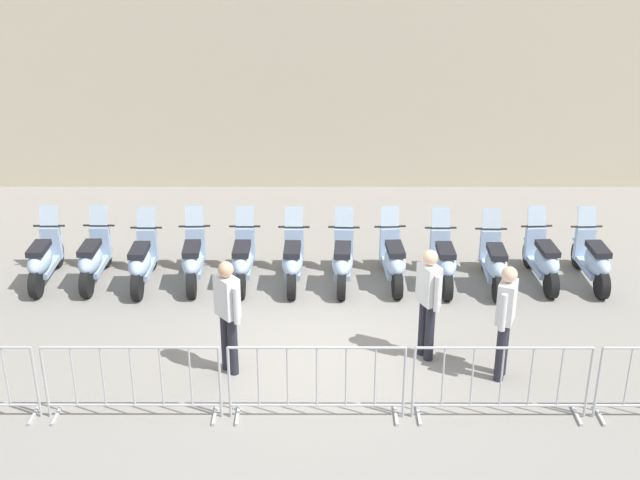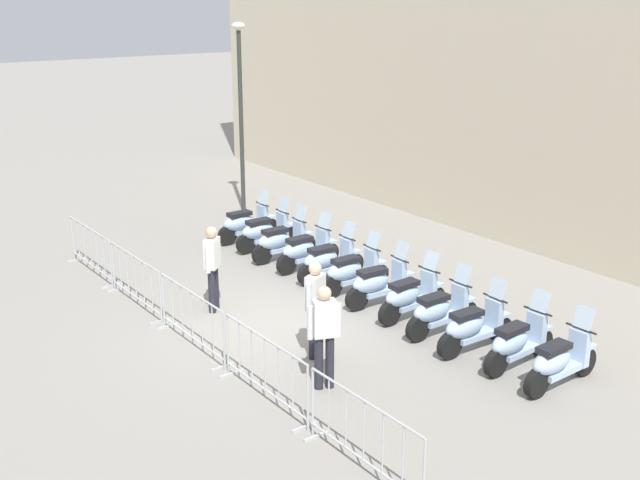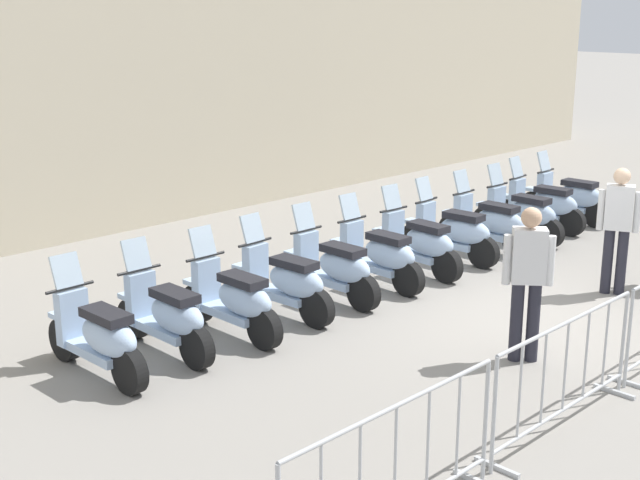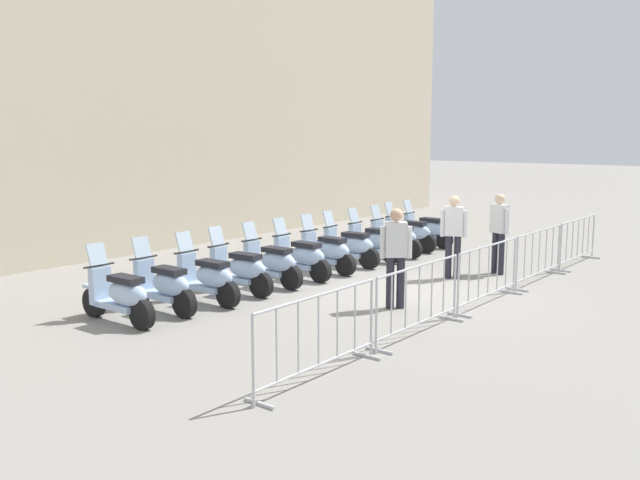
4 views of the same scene
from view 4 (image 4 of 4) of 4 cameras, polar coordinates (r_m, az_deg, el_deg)
ground_plane at (r=13.18m, az=7.25°, el=-4.25°), size 120.00×120.00×0.00m
building_facade at (r=19.04m, az=-16.26°, el=17.24°), size 28.07×3.36×11.74m
motorcycle_0 at (r=11.19m, az=-16.43°, el=-4.49°), size 0.56×1.72×1.24m
motorcycle_1 at (r=11.71m, az=-13.01°, el=-3.78°), size 0.56×1.72×1.24m
motorcycle_2 at (r=12.19m, az=-9.50°, el=-3.18°), size 0.56×1.72×1.24m
motorcycle_3 at (r=12.83m, az=-6.81°, el=-2.53°), size 0.56×1.73×1.24m
motorcycle_4 at (r=13.43m, az=-4.15°, el=-1.98°), size 0.56×1.72×1.24m
motorcycle_5 at (r=14.06m, az=-1.67°, el=-1.48°), size 0.56×1.72×1.24m
motorcycle_6 at (r=14.71m, az=0.54°, el=-1.01°), size 0.56×1.72×1.24m
motorcycle_7 at (r=15.43m, az=2.45°, el=-0.56°), size 0.57×1.73×1.24m
motorcycle_8 at (r=16.10m, az=4.44°, el=-0.19°), size 0.56×1.72×1.24m
motorcycle_9 at (r=16.79m, az=6.23°, el=0.16°), size 0.56×1.72×1.24m
motorcycle_10 at (r=17.60m, az=7.41°, el=0.53°), size 0.57×1.73×1.24m
motorcycle_11 at (r=18.33m, az=8.87°, el=0.83°), size 0.56×1.73×1.24m
barrier_segment_0 at (r=8.32m, az=-0.13°, el=-8.16°), size 2.31×0.51×1.07m
barrier_segment_1 at (r=10.23m, az=8.30°, el=-5.03°), size 2.31×0.51×1.07m
barrier_segment_2 at (r=12.31m, az=13.93°, el=-2.85°), size 2.31×0.51×1.07m
barrier_segment_3 at (r=14.49m, az=17.88°, el=-1.29°), size 2.31×0.51×1.07m
barrier_segment_4 at (r=16.73m, az=20.79°, el=-0.14°), size 2.31×0.51×1.07m
officer_near_row_end at (r=11.67m, az=6.38°, el=-1.02°), size 0.40×0.43×1.73m
officer_mid_plaza at (r=14.98m, az=14.77°, el=0.91°), size 0.33×0.52×1.73m
officer_by_barriers at (r=14.32m, az=11.13°, el=0.68°), size 0.36×0.50×1.73m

